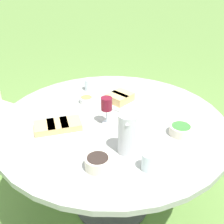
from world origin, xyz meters
The scene contains 11 objects.
ground_plane centered at (0.00, 0.00, 0.00)m, with size 40.00×40.00×0.00m, color #668E42.
dining_table centered at (0.00, 0.00, 0.66)m, with size 1.48×1.48×0.75m.
water_pitcher centered at (0.32, 0.12, 0.87)m, with size 0.11×0.10×0.23m.
wine_glass centered at (0.04, -0.03, 0.89)m, with size 0.07×0.07×0.18m.
platter_bread_main centered at (-0.24, 0.04, 0.79)m, with size 0.36×0.34×0.08m.
platter_charcuterie centered at (0.17, -0.31, 0.78)m, with size 0.33×0.40×0.06m.
bowl_fries centered at (-0.23, -0.21, 0.78)m, with size 0.10×0.10×0.04m.
bowl_salad centered at (0.11, 0.42, 0.79)m, with size 0.14×0.14×0.06m.
bowl_olives centered at (0.47, -0.02, 0.79)m, with size 0.13×0.13×0.06m.
cup_water_near centered at (0.45, 0.23, 0.80)m, with size 0.07×0.07×0.10m.
cup_water_far centered at (-0.44, -0.23, 0.80)m, with size 0.07×0.07×0.09m.
Camera 1 is at (1.55, 0.17, 1.71)m, focal length 45.00 mm.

